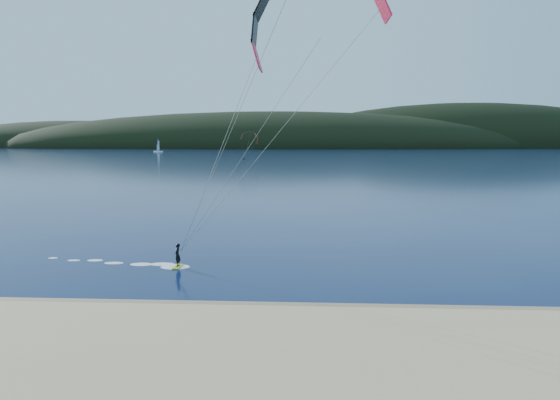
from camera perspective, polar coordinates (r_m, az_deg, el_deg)
name	(u,v)px	position (r m, az deg, el deg)	size (l,w,h in m)	color
ground	(181,349)	(21.09, -11.64, -16.90)	(1800.00, 1800.00, 0.00)	#071337
wet_sand	(204,310)	(25.14, -8.99, -12.74)	(220.00, 2.50, 0.10)	#846C4C
headland	(303,148)	(764.00, 2.69, 6.19)	(1200.00, 310.00, 140.00)	black
kitesurfer_near	(310,50)	(25.72, 3.53, 17.29)	(23.94, 9.43, 17.63)	gold
kitesurfer_far	(249,140)	(212.54, -3.70, 7.06)	(8.47, 7.65, 12.31)	gold
sailboat	(158,151)	(440.69, -14.25, 5.64)	(8.61, 5.38, 12.00)	white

